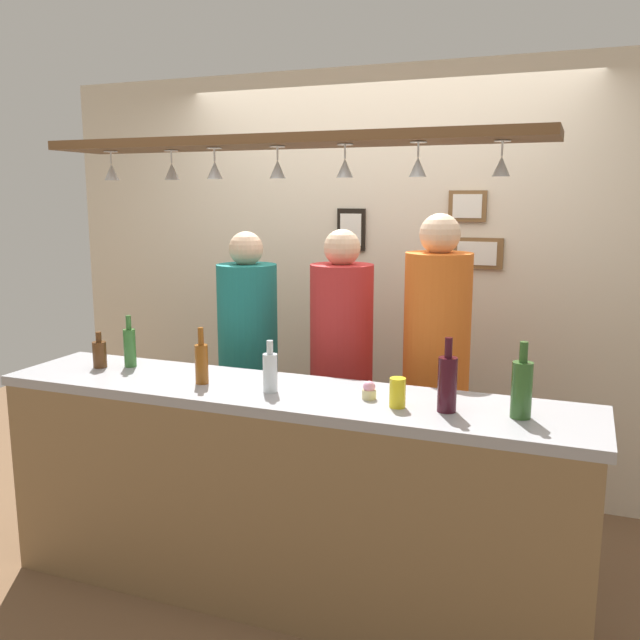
{
  "coord_description": "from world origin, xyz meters",
  "views": [
    {
      "loc": [
        1.2,
        -2.99,
        1.83
      ],
      "look_at": [
        0.0,
        0.1,
        1.23
      ],
      "focal_mm": 38.16,
      "sensor_mm": 36.0,
      "label": 1
    }
  ],
  "objects_px": {
    "bottle_champagne_green": "(522,388)",
    "picture_frame_upper_small": "(467,206)",
    "bottle_wine_dark_red": "(447,383)",
    "picture_frame_crest": "(351,230)",
    "drink_can": "(398,393)",
    "cupcake": "(369,391)",
    "person_left_teal_shirt": "(248,346)",
    "picture_frame_lower_pair": "(477,253)",
    "person_middle_red_shirt": "(341,352)",
    "bottle_beer_amber_tall": "(202,362)",
    "bottle_soda_clear": "(270,371)",
    "person_right_orange_shirt": "(436,349)",
    "bottle_beer_brown_stubby": "(100,354)",
    "bottle_beer_green_import": "(130,346)"
  },
  "relations": [
    {
      "from": "person_right_orange_shirt",
      "to": "drink_can",
      "type": "xyz_separation_m",
      "value": [
        0.01,
        -0.81,
        -0.01
      ]
    },
    {
      "from": "bottle_beer_green_import",
      "to": "bottle_beer_amber_tall",
      "type": "bearing_deg",
      "value": -15.75
    },
    {
      "from": "person_left_teal_shirt",
      "to": "drink_can",
      "type": "distance_m",
      "value": 1.36
    },
    {
      "from": "bottle_beer_green_import",
      "to": "bottle_beer_brown_stubby",
      "type": "height_order",
      "value": "bottle_beer_green_import"
    },
    {
      "from": "bottle_beer_amber_tall",
      "to": "person_middle_red_shirt",
      "type": "bearing_deg",
      "value": 63.14
    },
    {
      "from": "person_left_teal_shirt",
      "to": "bottle_wine_dark_red",
      "type": "distance_m",
      "value": 1.52
    },
    {
      "from": "drink_can",
      "to": "picture_frame_upper_small",
      "type": "distance_m",
      "value": 1.64
    },
    {
      "from": "person_middle_red_shirt",
      "to": "bottle_wine_dark_red",
      "type": "distance_m",
      "value": 1.07
    },
    {
      "from": "picture_frame_crest",
      "to": "person_middle_red_shirt",
      "type": "bearing_deg",
      "value": -75.27
    },
    {
      "from": "person_middle_red_shirt",
      "to": "bottle_soda_clear",
      "type": "height_order",
      "value": "person_middle_red_shirt"
    },
    {
      "from": "bottle_beer_brown_stubby",
      "to": "picture_frame_lower_pair",
      "type": "xyz_separation_m",
      "value": [
        1.63,
        1.37,
        0.44
      ]
    },
    {
      "from": "cupcake",
      "to": "person_left_teal_shirt",
      "type": "bearing_deg",
      "value": 142.23
    },
    {
      "from": "person_left_teal_shirt",
      "to": "picture_frame_crest",
      "type": "xyz_separation_m",
      "value": [
        0.39,
        0.66,
        0.64
      ]
    },
    {
      "from": "bottle_beer_brown_stubby",
      "to": "picture_frame_crest",
      "type": "relative_size",
      "value": 0.69
    },
    {
      "from": "bottle_wine_dark_red",
      "to": "picture_frame_crest",
      "type": "xyz_separation_m",
      "value": [
        -0.9,
        1.45,
        0.52
      ]
    },
    {
      "from": "picture_frame_lower_pair",
      "to": "picture_frame_crest",
      "type": "bearing_deg",
      "value": 180.0
    },
    {
      "from": "person_right_orange_shirt",
      "to": "bottle_beer_green_import",
      "type": "bearing_deg",
      "value": -155.47
    },
    {
      "from": "bottle_champagne_green",
      "to": "picture_frame_crest",
      "type": "distance_m",
      "value": 1.92
    },
    {
      "from": "bottle_champagne_green",
      "to": "bottle_beer_brown_stubby",
      "type": "distance_m",
      "value": 2.03
    },
    {
      "from": "bottle_wine_dark_red",
      "to": "picture_frame_upper_small",
      "type": "distance_m",
      "value": 1.6
    },
    {
      "from": "bottle_beer_amber_tall",
      "to": "picture_frame_upper_small",
      "type": "xyz_separation_m",
      "value": [
        0.94,
        1.44,
        0.69
      ]
    },
    {
      "from": "bottle_soda_clear",
      "to": "bottle_wine_dark_red",
      "type": "xyz_separation_m",
      "value": [
        0.77,
        0.01,
        0.03
      ]
    },
    {
      "from": "person_right_orange_shirt",
      "to": "bottle_beer_brown_stubby",
      "type": "distance_m",
      "value": 1.7
    },
    {
      "from": "bottle_soda_clear",
      "to": "picture_frame_lower_pair",
      "type": "height_order",
      "value": "picture_frame_lower_pair"
    },
    {
      "from": "person_left_teal_shirt",
      "to": "person_middle_red_shirt",
      "type": "xyz_separation_m",
      "value": [
        0.57,
        0.0,
        0.01
      ]
    },
    {
      "from": "person_middle_red_shirt",
      "to": "bottle_beer_amber_tall",
      "type": "distance_m",
      "value": 0.88
    },
    {
      "from": "person_right_orange_shirt",
      "to": "bottle_beer_amber_tall",
      "type": "bearing_deg",
      "value": -139.36
    },
    {
      "from": "person_left_teal_shirt",
      "to": "bottle_wine_dark_red",
      "type": "height_order",
      "value": "person_left_teal_shirt"
    },
    {
      "from": "cupcake",
      "to": "picture_frame_upper_small",
      "type": "distance_m",
      "value": 1.59
    },
    {
      "from": "bottle_beer_brown_stubby",
      "to": "bottle_beer_green_import",
      "type": "bearing_deg",
      "value": 27.73
    },
    {
      "from": "picture_frame_crest",
      "to": "bottle_beer_amber_tall",
      "type": "bearing_deg",
      "value": -98.83
    },
    {
      "from": "person_middle_red_shirt",
      "to": "picture_frame_lower_pair",
      "type": "height_order",
      "value": "person_middle_red_shirt"
    },
    {
      "from": "bottle_beer_green_import",
      "to": "cupcake",
      "type": "xyz_separation_m",
      "value": [
        1.28,
        -0.09,
        -0.07
      ]
    },
    {
      "from": "picture_frame_crest",
      "to": "bottle_wine_dark_red",
      "type": "bearing_deg",
      "value": -58.25
    },
    {
      "from": "cupcake",
      "to": "bottle_wine_dark_red",
      "type": "bearing_deg",
      "value": -8.4
    },
    {
      "from": "bottle_wine_dark_red",
      "to": "picture_frame_upper_small",
      "type": "height_order",
      "value": "picture_frame_upper_small"
    },
    {
      "from": "drink_can",
      "to": "cupcake",
      "type": "bearing_deg",
      "value": 154.0
    },
    {
      "from": "bottle_beer_amber_tall",
      "to": "picture_frame_crest",
      "type": "bearing_deg",
      "value": 81.17
    },
    {
      "from": "bottle_champagne_green",
      "to": "picture_frame_upper_small",
      "type": "bearing_deg",
      "value": 108.06
    },
    {
      "from": "bottle_beer_amber_tall",
      "to": "drink_can",
      "type": "relative_size",
      "value": 2.13
    },
    {
      "from": "person_left_teal_shirt",
      "to": "bottle_beer_green_import",
      "type": "relative_size",
      "value": 6.3
    },
    {
      "from": "drink_can",
      "to": "bottle_beer_brown_stubby",
      "type": "bearing_deg",
      "value": 176.54
    },
    {
      "from": "picture_frame_crest",
      "to": "bottle_soda_clear",
      "type": "bearing_deg",
      "value": -85.06
    },
    {
      "from": "person_left_teal_shirt",
      "to": "picture_frame_lower_pair",
      "type": "bearing_deg",
      "value": 29.29
    },
    {
      "from": "drink_can",
      "to": "cupcake",
      "type": "relative_size",
      "value": 1.56
    },
    {
      "from": "bottle_wine_dark_red",
      "to": "person_middle_red_shirt",
      "type": "bearing_deg",
      "value": 132.5
    },
    {
      "from": "bottle_champagne_green",
      "to": "picture_frame_crest",
      "type": "xyz_separation_m",
      "value": [
        -1.18,
        1.42,
        0.52
      ]
    },
    {
      "from": "bottle_soda_clear",
      "to": "person_left_teal_shirt",
      "type": "bearing_deg",
      "value": 123.18
    },
    {
      "from": "bottle_soda_clear",
      "to": "person_right_orange_shirt",
      "type": "bearing_deg",
      "value": 54.68
    },
    {
      "from": "bottle_champagne_green",
      "to": "bottle_soda_clear",
      "type": "height_order",
      "value": "bottle_champagne_green"
    }
  ]
}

